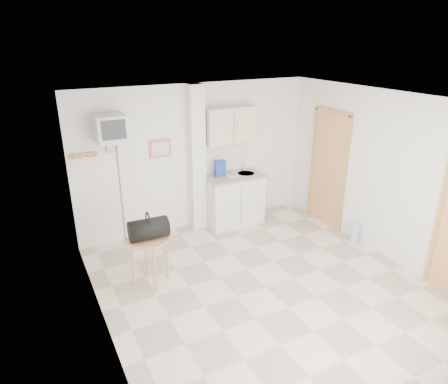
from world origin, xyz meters
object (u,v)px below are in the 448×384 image
duffel_bag (149,229)px  round_table (149,245)px  water_bottle (355,233)px  crt_television (111,129)px

duffel_bag → round_table: bearing=98.1°
round_table → water_bottle: bearing=-8.0°
crt_television → water_bottle: (3.43, -1.64, -1.76)m
crt_television → round_table: crt_television is taller
crt_television → duffel_bag: bearing=-84.8°
crt_television → round_table: bearing=-84.8°
duffel_bag → crt_television: bearing=97.7°
round_table → water_bottle: size_ratio=1.78×
crt_television → water_bottle: size_ratio=5.53×
round_table → crt_television: bearing=95.2°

